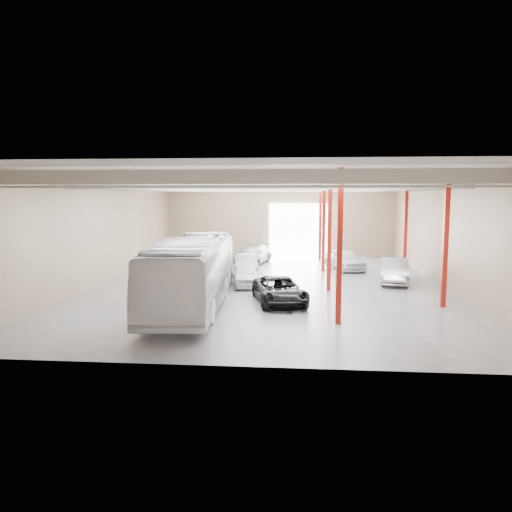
% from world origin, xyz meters
% --- Properties ---
extents(depot_shell, '(22.12, 32.12, 7.06)m').
position_xyz_m(depot_shell, '(0.13, 0.48, 4.98)').
color(depot_shell, '#504F55').
rests_on(depot_shell, ground).
extents(coach_bus, '(3.79, 13.27, 3.65)m').
position_xyz_m(coach_bus, '(-3.50, -7.13, 1.83)').
color(coach_bus, silver).
rests_on(coach_bus, ground).
extents(black_sedan, '(3.54, 5.62, 1.45)m').
position_xyz_m(black_sedan, '(0.97, -6.00, 0.72)').
color(black_sedan, black).
rests_on(black_sedan, ground).
extents(car_row_a, '(2.71, 4.52, 1.44)m').
position_xyz_m(car_row_a, '(-1.51, -0.80, 0.72)').
color(car_row_a, white).
rests_on(car_row_a, ground).
extents(car_row_b, '(2.25, 4.54, 1.43)m').
position_xyz_m(car_row_b, '(-2.00, 4.50, 0.72)').
color(car_row_b, '#B5B6BA').
rests_on(car_row_b, ground).
extents(car_row_c, '(3.33, 5.78, 1.58)m').
position_xyz_m(car_row_c, '(-2.00, 9.70, 0.79)').
color(car_row_c, gray).
rests_on(car_row_c, ground).
extents(car_right_near, '(2.57, 5.20, 1.64)m').
position_xyz_m(car_right_near, '(8.30, 1.03, 0.82)').
color(car_right_near, '#AAA9AE').
rests_on(car_right_near, ground).
extents(car_right_far, '(3.39, 5.13, 1.62)m').
position_xyz_m(car_right_far, '(5.50, 6.74, 0.81)').
color(car_right_far, silver).
rests_on(car_right_far, ground).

